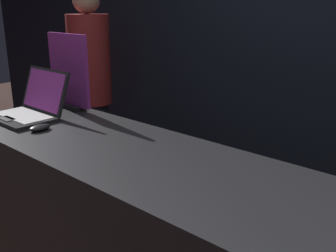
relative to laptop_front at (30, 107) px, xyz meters
name	(u,v)px	position (x,y,z in m)	size (l,w,h in m)	color
wall_back	(324,34)	(0.98, 1.41, 0.35)	(8.00, 0.05, 2.80)	black
laptop_front	(30,107)	(0.00, 0.00, 0.00)	(0.37, 0.32, 0.25)	black
mouse_front	(40,128)	(0.24, -0.09, -0.04)	(0.06, 0.11, 0.03)	black
promo_stand_front	(69,74)	(0.00, 0.26, 0.14)	(0.34, 0.07, 0.43)	black
person_bystander	(92,94)	(-0.60, 0.85, -0.16)	(0.32, 0.32, 1.70)	#282833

